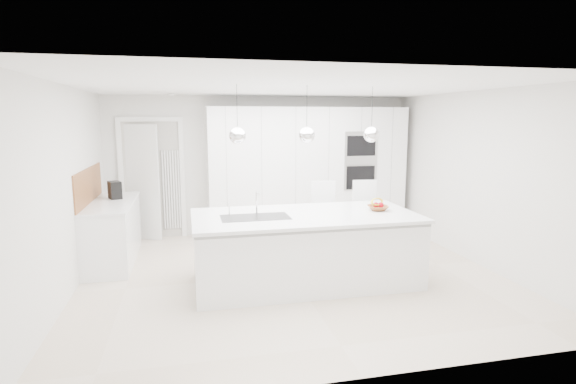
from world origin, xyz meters
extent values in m
plane|color=beige|center=(0.00, 0.00, 0.00)|extent=(5.50, 5.50, 0.00)
plane|color=silver|center=(0.00, 2.50, 1.25)|extent=(5.50, 0.00, 5.50)
plane|color=silver|center=(-2.75, 0.00, 1.25)|extent=(0.00, 5.00, 5.00)
plane|color=white|center=(0.00, 0.00, 2.50)|extent=(5.50, 5.50, 0.00)
cube|color=white|center=(0.80, 2.20, 1.15)|extent=(3.60, 0.60, 2.30)
cube|color=white|center=(-2.20, 2.42, 1.00)|extent=(0.76, 0.38, 2.00)
cube|color=white|center=(-2.45, 1.20, 0.43)|extent=(0.60, 1.80, 0.86)
cube|color=white|center=(-2.45, 1.20, 0.88)|extent=(0.62, 1.82, 0.04)
cube|color=brown|center=(-2.74, 1.20, 1.15)|extent=(0.02, 1.80, 0.50)
cube|color=white|center=(0.10, -0.30, 0.43)|extent=(2.80, 1.20, 0.86)
cube|color=white|center=(0.10, -0.25, 0.88)|extent=(2.84, 1.40, 0.04)
cylinder|color=white|center=(-0.50, -0.10, 1.05)|extent=(0.02, 0.02, 0.30)
sphere|color=white|center=(-0.75, -0.30, 1.90)|extent=(0.20, 0.20, 0.20)
sphere|color=white|center=(0.10, -0.30, 1.90)|extent=(0.20, 0.20, 0.20)
sphere|color=white|center=(0.95, -0.30, 1.90)|extent=(0.20, 0.20, 0.20)
imported|color=brown|center=(1.10, -0.24, 0.93)|extent=(0.30, 0.30, 0.07)
cube|color=black|center=(-2.43, 1.47, 1.03)|extent=(0.24, 0.29, 0.26)
sphere|color=#AC0210|center=(1.08, -0.21, 0.97)|extent=(0.07, 0.07, 0.07)
sphere|color=#AC0210|center=(1.14, -0.24, 0.97)|extent=(0.08, 0.08, 0.08)
torus|color=yellow|center=(1.08, -0.24, 1.02)|extent=(0.24, 0.17, 0.21)
camera|label=1|loc=(-1.35, -5.66, 2.10)|focal=28.00mm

